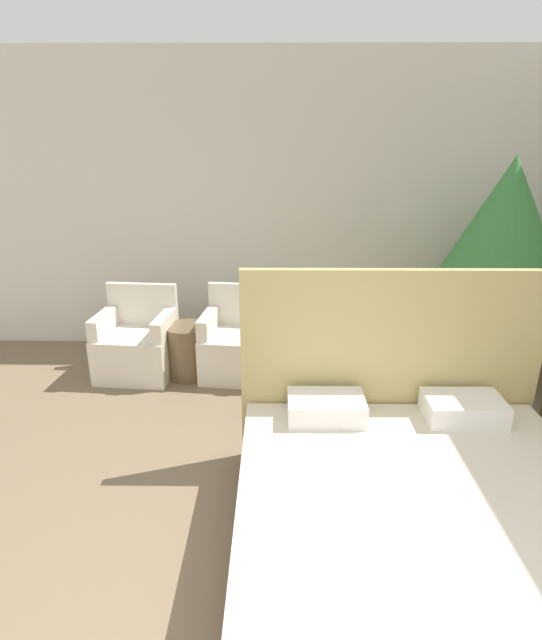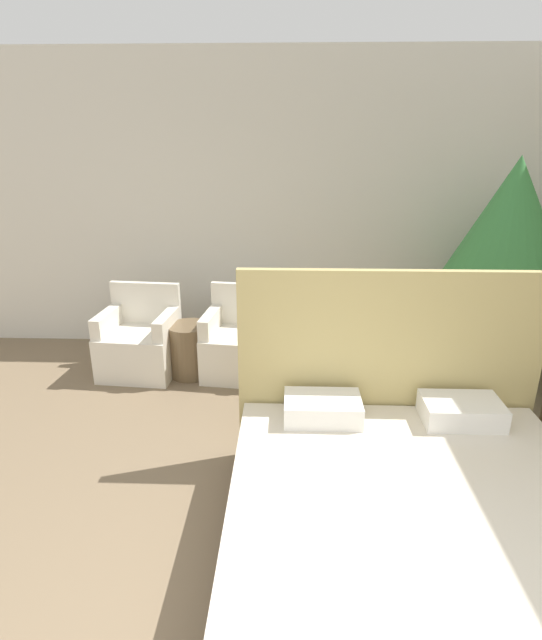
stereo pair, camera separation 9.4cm
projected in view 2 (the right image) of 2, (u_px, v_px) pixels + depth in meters
name	position (u px, v px, depth m)	size (l,w,h in m)	color
wall_back	(286.00, 207.00, 4.99)	(10.00, 0.06, 2.90)	silver
bed	(414.00, 524.00, 2.51)	(1.92, 2.03, 1.35)	brown
armchair_near_window_left	(140.00, 346.00, 4.66)	(0.71, 0.64, 0.81)	silver
armchair_near_window_right	(242.00, 347.00, 4.63)	(0.73, 0.65, 0.81)	silver
potted_palm	(509.00, 234.00, 4.17)	(1.22, 1.22, 1.97)	beige
side_table	(190.00, 350.00, 4.62)	(0.39, 0.39, 0.49)	brown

